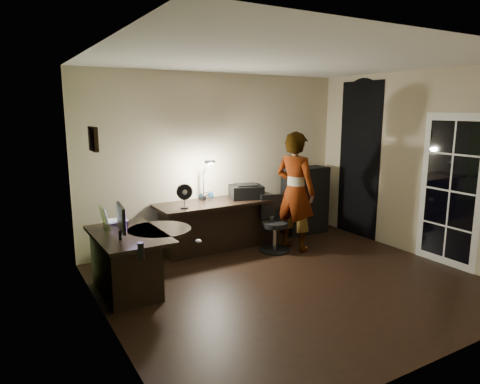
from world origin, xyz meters
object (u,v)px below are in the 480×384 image
desk_right (221,225)px  office_chair (275,224)px  desk_left (130,262)px  cabinet (305,200)px  monitor (120,228)px  person (295,192)px

desk_right → office_chair: (0.65, -0.51, 0.04)m
desk_left → cabinet: cabinet is taller
desk_left → cabinet: bearing=14.3°
desk_right → office_chair: 0.83m
monitor → person: 2.84m
office_chair → person: size_ratio=0.47×
desk_left → monitor: bearing=-125.7°
office_chair → desk_right: bearing=161.5°
desk_right → monitor: monitor is taller
monitor → office_chair: bearing=19.4°
office_chair → monitor: bearing=-147.8°
monitor → desk_left: bearing=62.0°
desk_right → monitor: size_ratio=4.55×
desk_right → cabinet: size_ratio=1.75×
desk_left → office_chair: 2.36m
cabinet → monitor: bearing=-161.0°
office_chair → desk_left: bearing=-151.9°
desk_right → monitor: (-1.83, -1.07, 0.47)m
monitor → person: size_ratio=0.24×
office_chair → person: (0.32, -0.07, 0.49)m
desk_left → office_chair: size_ratio=1.47×
desk_right → office_chair: size_ratio=2.39×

